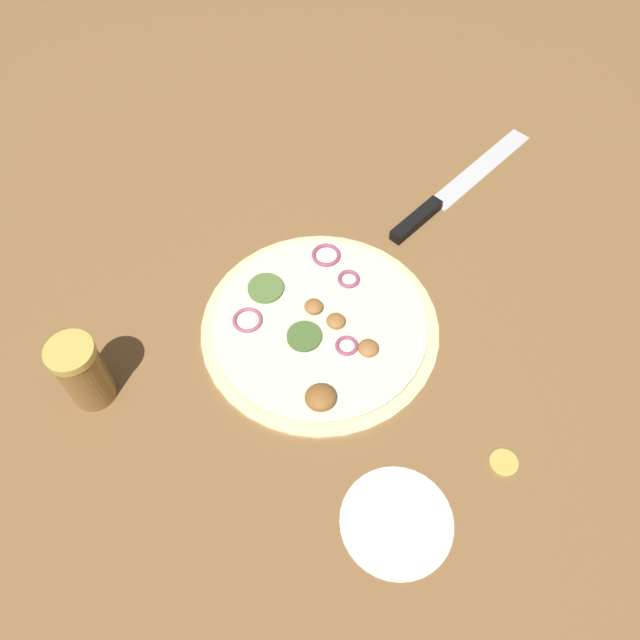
# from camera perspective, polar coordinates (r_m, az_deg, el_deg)

# --- Properties ---
(ground_plane) EXTENTS (3.00, 3.00, 0.00)m
(ground_plane) POSITION_cam_1_polar(r_m,az_deg,el_deg) (0.87, 0.00, -0.72)
(ground_plane) COLOR brown
(pizza) EXTENTS (0.33, 0.33, 0.03)m
(pizza) POSITION_cam_1_polar(r_m,az_deg,el_deg) (0.86, -0.04, -0.52)
(pizza) COLOR beige
(pizza) RESTS_ON ground_plane
(knife) EXTENTS (0.16, 0.33, 0.02)m
(knife) POSITION_cam_1_polar(r_m,az_deg,el_deg) (1.03, 10.89, 10.63)
(knife) COLOR silver
(knife) RESTS_ON ground_plane
(spice_jar) EXTENTS (0.06, 0.06, 0.11)m
(spice_jar) POSITION_cam_1_polar(r_m,az_deg,el_deg) (0.82, -20.88, -4.48)
(spice_jar) COLOR olive
(spice_jar) RESTS_ON ground_plane
(loose_cap) EXTENTS (0.04, 0.04, 0.01)m
(loose_cap) POSITION_cam_1_polar(r_m,az_deg,el_deg) (0.81, 16.48, -12.35)
(loose_cap) COLOR gold
(loose_cap) RESTS_ON ground_plane
(flour_patch) EXTENTS (0.13, 0.13, 0.00)m
(flour_patch) POSITION_cam_1_polar(r_m,az_deg,el_deg) (0.76, 7.03, -17.82)
(flour_patch) COLOR white
(flour_patch) RESTS_ON ground_plane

